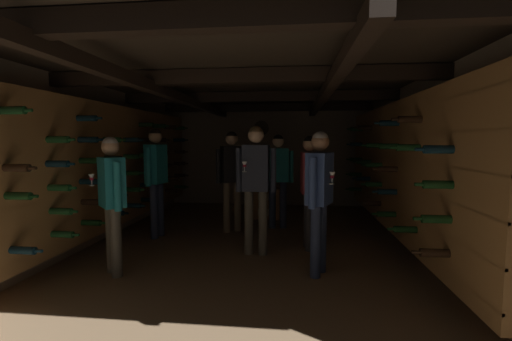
{
  "coord_description": "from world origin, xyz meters",
  "views": [
    {
      "loc": [
        0.64,
        -4.88,
        1.53
      ],
      "look_at": [
        0.1,
        -0.06,
        1.1
      ],
      "focal_mm": 24.02,
      "sensor_mm": 36.0,
      "label": 1
    }
  ],
  "objects_px": {
    "display_bottle": "(269,181)",
    "person_guest_rear_center": "(232,171)",
    "person_guest_near_left": "(112,193)",
    "person_host_center": "(256,177)",
    "person_guest_mid_left": "(156,172)",
    "person_guest_far_right": "(278,172)",
    "person_guest_mid_right": "(309,182)",
    "person_guest_near_right": "(319,189)",
    "wine_crate_stack": "(267,203)"
  },
  "relations": [
    {
      "from": "display_bottle",
      "to": "person_guest_rear_center",
      "type": "relative_size",
      "value": 0.21
    },
    {
      "from": "person_guest_near_left",
      "to": "person_host_center",
      "type": "bearing_deg",
      "value": 29.54
    },
    {
      "from": "person_guest_mid_left",
      "to": "person_guest_near_left",
      "type": "height_order",
      "value": "person_guest_mid_left"
    },
    {
      "from": "person_guest_far_right",
      "to": "person_guest_near_left",
      "type": "relative_size",
      "value": 1.04
    },
    {
      "from": "display_bottle",
      "to": "person_guest_far_right",
      "type": "bearing_deg",
      "value": -72.86
    },
    {
      "from": "person_guest_mid_right",
      "to": "person_guest_mid_left",
      "type": "relative_size",
      "value": 0.93
    },
    {
      "from": "display_bottle",
      "to": "person_guest_near_right",
      "type": "relative_size",
      "value": 0.22
    },
    {
      "from": "person_guest_near_left",
      "to": "display_bottle",
      "type": "bearing_deg",
      "value": 62.68
    },
    {
      "from": "person_host_center",
      "to": "person_guest_far_right",
      "type": "relative_size",
      "value": 1.05
    },
    {
      "from": "display_bottle",
      "to": "person_guest_near_left",
      "type": "xyz_separation_m",
      "value": [
        -1.54,
        -2.99,
        0.2
      ]
    },
    {
      "from": "person_guest_rear_center",
      "to": "display_bottle",
      "type": "bearing_deg",
      "value": 61.86
    },
    {
      "from": "person_host_center",
      "to": "person_guest_far_right",
      "type": "bearing_deg",
      "value": 81.05
    },
    {
      "from": "person_guest_mid_left",
      "to": "person_guest_rear_center",
      "type": "distance_m",
      "value": 1.21
    },
    {
      "from": "person_guest_far_right",
      "to": "person_guest_near_right",
      "type": "bearing_deg",
      "value": -74.63
    },
    {
      "from": "person_guest_mid_right",
      "to": "person_host_center",
      "type": "bearing_deg",
      "value": -156.06
    },
    {
      "from": "display_bottle",
      "to": "person_guest_far_right",
      "type": "height_order",
      "value": "person_guest_far_right"
    },
    {
      "from": "person_host_center",
      "to": "person_guest_far_right",
      "type": "xyz_separation_m",
      "value": [
        0.22,
        1.43,
        -0.06
      ]
    },
    {
      "from": "wine_crate_stack",
      "to": "person_guest_mid_right",
      "type": "bearing_deg",
      "value": -68.08
    },
    {
      "from": "person_guest_near_right",
      "to": "person_guest_far_right",
      "type": "bearing_deg",
      "value": 105.37
    },
    {
      "from": "person_host_center",
      "to": "person_guest_rear_center",
      "type": "xyz_separation_m",
      "value": [
        -0.53,
        1.11,
        -0.03
      ]
    },
    {
      "from": "person_guest_near_right",
      "to": "person_guest_near_left",
      "type": "height_order",
      "value": "person_guest_near_right"
    },
    {
      "from": "display_bottle",
      "to": "person_guest_mid_left",
      "type": "distance_m",
      "value": 2.23
    },
    {
      "from": "person_guest_mid_right",
      "to": "person_guest_near_left",
      "type": "height_order",
      "value": "person_guest_mid_right"
    },
    {
      "from": "person_guest_mid_right",
      "to": "person_guest_far_right",
      "type": "bearing_deg",
      "value": 113.77
    },
    {
      "from": "display_bottle",
      "to": "person_guest_rear_center",
      "type": "height_order",
      "value": "person_guest_rear_center"
    },
    {
      "from": "person_guest_mid_right",
      "to": "person_guest_near_right",
      "type": "relative_size",
      "value": 0.98
    },
    {
      "from": "person_guest_near_right",
      "to": "person_guest_mid_left",
      "type": "relative_size",
      "value": 0.95
    },
    {
      "from": "person_guest_mid_left",
      "to": "wine_crate_stack",
      "type": "bearing_deg",
      "value": 43.35
    },
    {
      "from": "person_guest_near_right",
      "to": "person_guest_far_right",
      "type": "relative_size",
      "value": 1.0
    },
    {
      "from": "person_guest_mid_left",
      "to": "person_guest_rear_center",
      "type": "height_order",
      "value": "person_guest_mid_left"
    },
    {
      "from": "display_bottle",
      "to": "person_guest_mid_left",
      "type": "relative_size",
      "value": 0.2
    },
    {
      "from": "person_guest_far_right",
      "to": "person_guest_rear_center",
      "type": "bearing_deg",
      "value": -157.23
    },
    {
      "from": "wine_crate_stack",
      "to": "person_guest_mid_left",
      "type": "bearing_deg",
      "value": -136.65
    },
    {
      "from": "person_host_center",
      "to": "person_guest_mid_right",
      "type": "distance_m",
      "value": 0.79
    },
    {
      "from": "wine_crate_stack",
      "to": "display_bottle",
      "type": "height_order",
      "value": "display_bottle"
    },
    {
      "from": "person_guest_rear_center",
      "to": "person_guest_near_right",
      "type": "bearing_deg",
      "value": -52.77
    },
    {
      "from": "person_guest_near_right",
      "to": "wine_crate_stack",
      "type": "bearing_deg",
      "value": 106.37
    },
    {
      "from": "display_bottle",
      "to": "person_guest_mid_right",
      "type": "xyz_separation_m",
      "value": [
        0.7,
        -1.8,
        0.22
      ]
    },
    {
      "from": "person_host_center",
      "to": "person_guest_near_right",
      "type": "height_order",
      "value": "person_host_center"
    },
    {
      "from": "wine_crate_stack",
      "to": "person_guest_mid_left",
      "type": "relative_size",
      "value": 0.35
    },
    {
      "from": "person_guest_near_left",
      "to": "person_guest_near_right",
      "type": "bearing_deg",
      "value": 6.22
    },
    {
      "from": "person_guest_near_right",
      "to": "person_guest_mid_left",
      "type": "height_order",
      "value": "person_guest_mid_left"
    },
    {
      "from": "person_guest_near_right",
      "to": "person_guest_near_left",
      "type": "relative_size",
      "value": 1.04
    },
    {
      "from": "person_guest_near_right",
      "to": "person_guest_mid_right",
      "type": "bearing_deg",
      "value": 94.44
    },
    {
      "from": "display_bottle",
      "to": "person_guest_near_right",
      "type": "xyz_separation_m",
      "value": [
        0.77,
        -2.73,
        0.24
      ]
    },
    {
      "from": "person_guest_rear_center",
      "to": "person_host_center",
      "type": "bearing_deg",
      "value": -64.7
    },
    {
      "from": "wine_crate_stack",
      "to": "person_guest_near_right",
      "type": "xyz_separation_m",
      "value": [
        0.82,
        -2.78,
        0.68
      ]
    },
    {
      "from": "person_guest_mid_left",
      "to": "person_guest_rear_center",
      "type": "relative_size",
      "value": 1.02
    },
    {
      "from": "display_bottle",
      "to": "person_guest_rear_center",
      "type": "xyz_separation_m",
      "value": [
        -0.54,
        -1.01,
        0.28
      ]
    },
    {
      "from": "person_guest_rear_center",
      "to": "person_guest_mid_right",
      "type": "bearing_deg",
      "value": -32.68
    }
  ]
}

